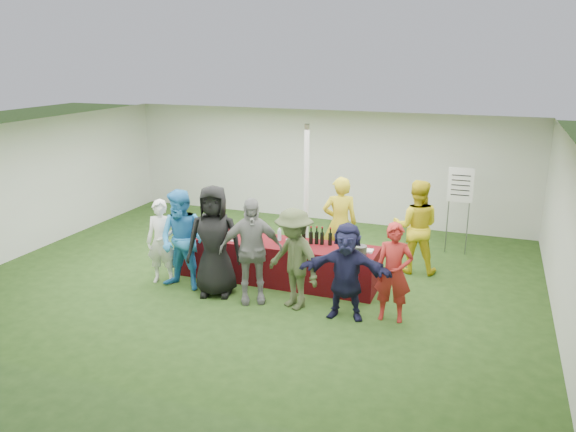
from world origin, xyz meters
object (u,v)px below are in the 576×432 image
(dump_bucket, at_px, (360,251))
(staff_back, at_px, (416,227))
(customer_1, at_px, (182,241))
(customer_5, at_px, (346,271))
(wine_list_sign, at_px, (460,192))
(customer_6, at_px, (394,273))
(staff_pourer, at_px, (340,224))
(customer_4, at_px, (294,259))
(serving_table, at_px, (278,261))
(customer_2, at_px, (214,241))
(customer_3, at_px, (251,251))
(customer_0, at_px, (162,242))

(dump_bucket, relative_size, staff_back, 0.13)
(customer_1, height_order, customer_5, customer_1)
(customer_1, bearing_deg, dump_bucket, 16.91)
(wine_list_sign, bearing_deg, customer_5, -111.02)
(dump_bucket, bearing_deg, customer_6, -42.09)
(customer_6, bearing_deg, staff_pourer, 122.95)
(customer_4, bearing_deg, dump_bucket, 66.00)
(dump_bucket, relative_size, customer_4, 0.14)
(serving_table, distance_m, staff_back, 2.66)
(customer_2, xyz_separation_m, customer_5, (2.31, -0.09, -0.19))
(dump_bucket, bearing_deg, staff_pourer, 119.27)
(customer_1, bearing_deg, customer_3, 1.48)
(staff_back, bearing_deg, staff_pourer, 7.62)
(customer_1, bearing_deg, staff_pourer, 43.36)
(staff_pourer, bearing_deg, wine_list_sign, -160.57)
(serving_table, distance_m, customer_5, 1.86)
(wine_list_sign, bearing_deg, customer_2, -136.30)
(customer_2, bearing_deg, serving_table, 32.87)
(customer_1, relative_size, customer_6, 1.14)
(customer_2, bearing_deg, customer_6, -14.48)
(customer_1, xyz_separation_m, customer_4, (2.06, -0.05, -0.05))
(serving_table, xyz_separation_m, customer_0, (-1.91, -0.76, 0.39))
(staff_pourer, height_order, customer_1, staff_pourer)
(customer_0, height_order, customer_4, customer_4)
(dump_bucket, distance_m, staff_pourer, 1.37)
(dump_bucket, xyz_separation_m, wine_list_sign, (1.36, 2.86, 0.48))
(customer_2, bearing_deg, dump_bucket, 0.28)
(customer_4, bearing_deg, customer_3, -150.93)
(customer_5, bearing_deg, customer_0, 170.57)
(staff_back, bearing_deg, serving_table, 23.82)
(serving_table, height_order, staff_back, staff_back)
(customer_1, relative_size, customer_3, 1.00)
(staff_back, xyz_separation_m, customer_1, (-3.66, -2.21, -0.00))
(wine_list_sign, xyz_separation_m, customer_5, (-1.39, -3.63, -0.55))
(customer_0, distance_m, customer_2, 1.15)
(staff_back, xyz_separation_m, customer_6, (-0.03, -2.15, -0.11))
(dump_bucket, relative_size, staff_pourer, 0.13)
(customer_0, xyz_separation_m, customer_4, (2.56, -0.17, 0.07))
(staff_back, height_order, customer_3, customer_3)
(serving_table, height_order, wine_list_sign, wine_list_sign)
(staff_pourer, relative_size, customer_0, 1.18)
(customer_0, bearing_deg, staff_back, 14.16)
(staff_back, relative_size, customer_4, 1.07)
(serving_table, xyz_separation_m, staff_pourer, (0.88, 0.98, 0.53))
(staff_pourer, xyz_separation_m, customer_6, (1.34, -1.80, -0.12))
(serving_table, relative_size, customer_4, 2.16)
(staff_pourer, relative_size, customer_6, 1.16)
(customer_1, distance_m, customer_6, 3.64)
(staff_pourer, relative_size, customer_1, 1.02)
(staff_pourer, xyz_separation_m, customer_1, (-2.30, -1.86, -0.02))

